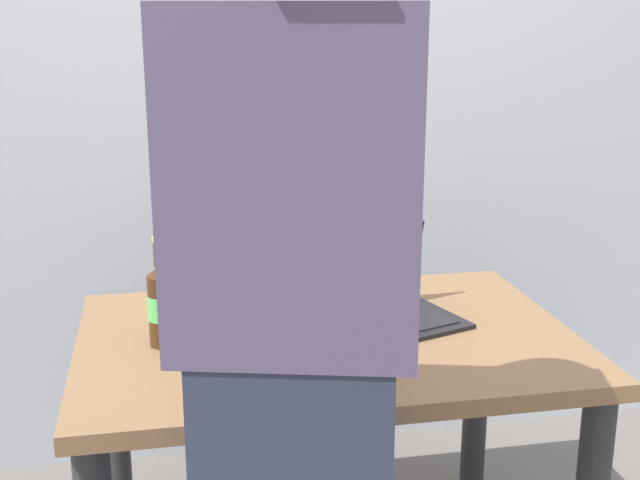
# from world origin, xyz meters

# --- Properties ---
(desk) EXTENTS (1.25, 0.85, 0.75)m
(desk) POSITION_xyz_m (0.00, 0.00, 0.62)
(desk) COLOR olive
(desk) RESTS_ON ground
(laptop) EXTENTS (0.43, 0.39, 0.24)m
(laptop) POSITION_xyz_m (0.16, 0.07, 0.80)
(laptop) COLOR black
(laptop) RESTS_ON desk
(beer_bottle_dark) EXTENTS (0.08, 0.08, 0.28)m
(beer_bottle_dark) POSITION_xyz_m (-0.37, 0.10, 0.85)
(beer_bottle_dark) COLOR #1E5123
(beer_bottle_dark) RESTS_ON desk
(beer_bottle_brown) EXTENTS (0.07, 0.07, 0.31)m
(beer_bottle_brown) POSITION_xyz_m (-0.29, 0.10, 0.86)
(beer_bottle_brown) COLOR brown
(beer_bottle_brown) RESTS_ON desk
(beer_bottle_green) EXTENTS (0.07, 0.07, 0.28)m
(beer_bottle_green) POSITION_xyz_m (-0.41, 0.01, 0.85)
(beer_bottle_green) COLOR #472B14
(beer_bottle_green) RESTS_ON desk
(person_figure) EXTENTS (0.47, 0.36, 1.81)m
(person_figure) POSITION_xyz_m (-0.18, -0.59, 0.92)
(person_figure) COLOR #2D3347
(person_figure) RESTS_ON ground
(coffee_mug) EXTENTS (0.11, 0.07, 0.10)m
(coffee_mug) POSITION_xyz_m (-0.07, -0.02, 0.80)
(coffee_mug) COLOR #19598C
(coffee_mug) RESTS_ON desk
(back_wall) EXTENTS (6.00, 0.10, 2.60)m
(back_wall) POSITION_xyz_m (0.00, 0.85, 1.30)
(back_wall) COLOR silver
(back_wall) RESTS_ON ground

